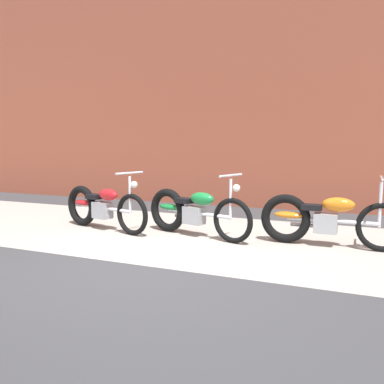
# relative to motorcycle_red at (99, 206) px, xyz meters

# --- Properties ---
(ground_plane) EXTENTS (80.00, 80.00, 0.00)m
(ground_plane) POSITION_rel_motorcycle_red_xyz_m (1.72, -1.57, -0.40)
(ground_plane) COLOR #38383A
(sidewalk_slab) EXTENTS (36.00, 3.50, 0.01)m
(sidewalk_slab) POSITION_rel_motorcycle_red_xyz_m (1.72, 0.18, -0.40)
(sidewalk_slab) COLOR #9E998E
(sidewalk_slab) RESTS_ON ground
(brick_building_wall) EXTENTS (36.00, 0.50, 6.50)m
(brick_building_wall) POSITION_rel_motorcycle_red_xyz_m (1.72, 3.63, 2.85)
(brick_building_wall) COLOR brown
(brick_building_wall) RESTS_ON ground
(motorcycle_red) EXTENTS (1.97, 0.77, 1.03)m
(motorcycle_red) POSITION_rel_motorcycle_red_xyz_m (0.00, 0.00, 0.00)
(motorcycle_red) COLOR black
(motorcycle_red) RESTS_ON ground
(motorcycle_green) EXTENTS (1.96, 0.79, 1.03)m
(motorcycle_green) POSITION_rel_motorcycle_red_xyz_m (1.65, 0.14, 0.00)
(motorcycle_green) COLOR black
(motorcycle_green) RESTS_ON ground
(motorcycle_orange) EXTENTS (2.01, 0.58, 1.03)m
(motorcycle_orange) POSITION_rel_motorcycle_red_xyz_m (3.64, 0.25, 0.00)
(motorcycle_orange) COLOR black
(motorcycle_orange) RESTS_ON ground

